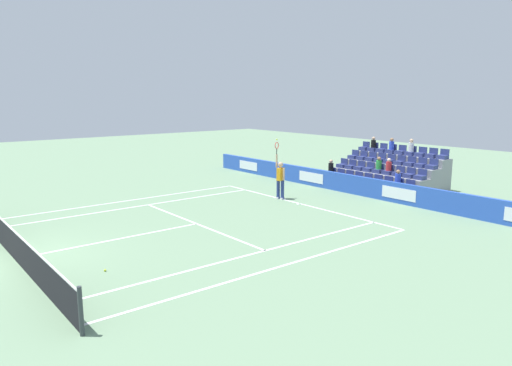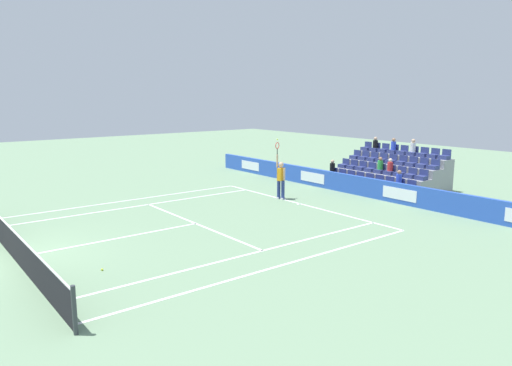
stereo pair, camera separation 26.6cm
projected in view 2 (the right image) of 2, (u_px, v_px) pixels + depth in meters
ground_plane at (13, 258)px, 14.44m from camera, size 80.00×80.00×0.00m
line_baseline at (300, 204)px, 21.62m from camera, size 10.97×0.10×0.01m
line_service at (196, 223)px, 18.31m from camera, size 8.23×0.10×0.01m
line_centre_service at (115, 239)px, 16.37m from camera, size 0.10×6.40×0.01m
line_singles_sideline_left at (139, 206)px, 21.22m from camera, size 0.10×11.89×0.01m
line_singles_sideline_right at (251, 254)px, 14.84m from camera, size 0.10×11.89×0.01m
line_doubles_sideline_left at (127, 201)px, 22.28m from camera, size 0.10×11.89×0.01m
line_doubles_sideline_right at (280, 266)px, 13.78m from camera, size 0.10×11.89×0.01m
line_centre_mark at (299, 204)px, 21.56m from camera, size 0.10×0.20×0.01m
sponsor_barrier at (353, 185)px, 23.71m from camera, size 22.27×0.22×0.94m
tennis_net at (12, 242)px, 14.35m from camera, size 11.97×0.10×1.07m
tennis_player at (281, 178)px, 22.44m from camera, size 0.54×0.41×2.85m
stadium_stand at (390, 174)px, 25.46m from camera, size 5.58×3.80×2.57m
loose_tennis_ball at (102, 270)px, 13.39m from camera, size 0.07×0.07×0.07m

